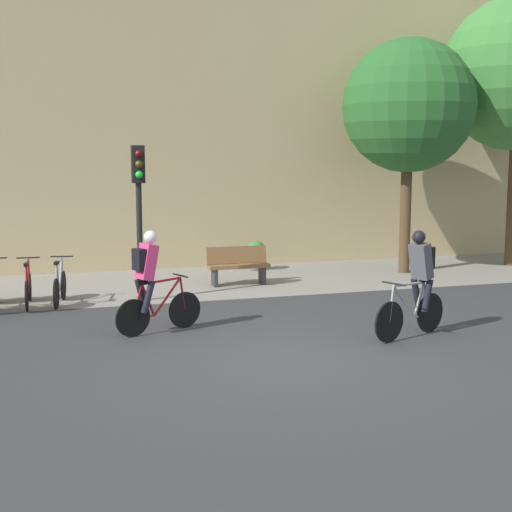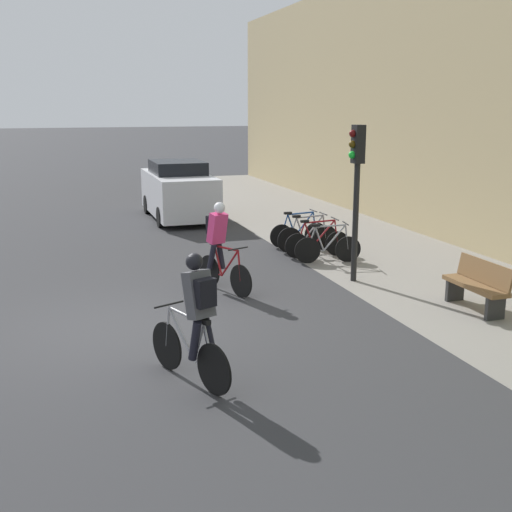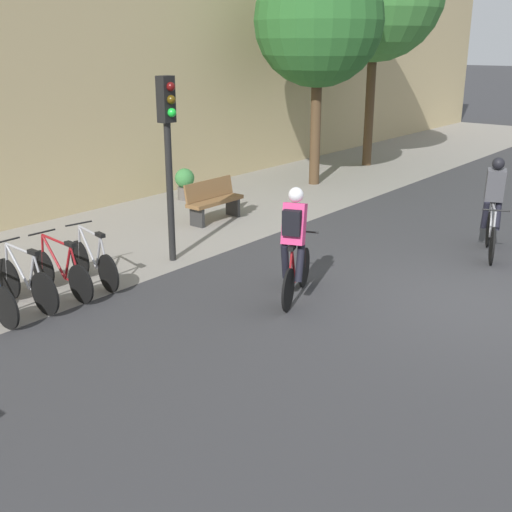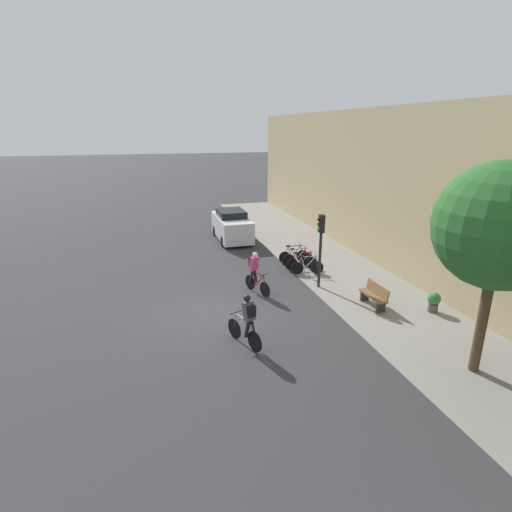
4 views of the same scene
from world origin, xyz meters
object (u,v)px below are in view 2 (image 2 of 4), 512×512
(parked_bike_1, at_px, (308,236))
(traffic_light_pole, at_px, (357,174))
(parked_bike_0, at_px, (299,232))
(cyclist_pink, at_px, (219,243))
(parked_bike_2, at_px, (317,242))
(parked_bike_3, at_px, (328,247))
(bench, at_px, (478,285))
(cyclist_grey, at_px, (196,317))
(parked_car, at_px, (179,191))

(parked_bike_1, height_order, traffic_light_pole, traffic_light_pole)
(parked_bike_0, bearing_deg, cyclist_pink, -42.47)
(parked_bike_2, height_order, parked_bike_3, parked_bike_3)
(parked_bike_1, xyz_separation_m, bench, (5.28, 1.09, 0.07))
(cyclist_grey, relative_size, parked_bike_3, 1.14)
(parked_bike_1, bearing_deg, traffic_light_pole, -2.93)
(parked_bike_0, distance_m, bench, 6.00)
(parked_car, bearing_deg, bench, 16.23)
(parked_bike_1, bearing_deg, parked_car, -159.75)
(cyclist_grey, relative_size, parked_bike_0, 1.13)
(parked_bike_1, bearing_deg, parked_bike_2, -0.15)
(parked_bike_3, bearing_deg, parked_bike_0, 180.00)
(parked_bike_3, bearing_deg, cyclist_pink, -64.73)
(parked_bike_1, xyz_separation_m, traffic_light_pole, (2.85, -0.15, 1.85))
(cyclist_pink, relative_size, parked_bike_3, 1.13)
(parked_bike_1, bearing_deg, bench, 11.68)
(traffic_light_pole, xyz_separation_m, bench, (2.44, 1.24, -1.78))
(cyclist_grey, distance_m, bench, 5.72)
(bench, bearing_deg, parked_bike_1, -168.32)
(cyclist_grey, height_order, parked_bike_1, cyclist_grey)
(parked_bike_2, height_order, traffic_light_pole, traffic_light_pole)
(traffic_light_pole, bearing_deg, cyclist_pink, -94.52)
(cyclist_grey, distance_m, parked_bike_0, 8.69)
(cyclist_pink, distance_m, parked_bike_3, 3.32)
(cyclist_pink, bearing_deg, parked_bike_3, 115.27)
(parked_bike_1, height_order, bench, parked_bike_1)
(cyclist_pink, bearing_deg, parked_car, 174.21)
(traffic_light_pole, height_order, parked_car, traffic_light_pole)
(parked_bike_2, xyz_separation_m, parked_bike_3, (0.61, 0.00, 0.00))
(cyclist_grey, xyz_separation_m, parked_bike_1, (-6.87, 4.38, -0.55))
(parked_bike_1, bearing_deg, cyclist_pink, -48.47)
(parked_bike_1, relative_size, traffic_light_pole, 0.50)
(parked_bike_3, height_order, parked_car, parked_car)
(bench, bearing_deg, cyclist_pink, -123.27)
(cyclist_pink, bearing_deg, cyclist_grey, -18.49)
(parked_bike_3, bearing_deg, traffic_light_pole, -5.11)
(cyclist_pink, height_order, parked_bike_1, cyclist_pink)
(cyclist_pink, distance_m, parked_bike_1, 4.00)
(cyclist_grey, relative_size, parked_bike_2, 1.08)
(parked_bike_3, bearing_deg, parked_bike_2, -179.89)
(cyclist_pink, relative_size, traffic_light_pole, 0.55)
(cyclist_grey, bearing_deg, traffic_light_pole, 133.53)
(parked_bike_2, distance_m, parked_car, 6.71)
(cyclist_pink, height_order, cyclist_grey, cyclist_grey)
(traffic_light_pole, distance_m, bench, 3.26)
(cyclist_pink, relative_size, parked_bike_0, 1.12)
(cyclist_pink, height_order, parked_bike_2, cyclist_pink)
(cyclist_grey, bearing_deg, cyclist_pink, 161.51)
(cyclist_pink, height_order, traffic_light_pole, traffic_light_pole)
(traffic_light_pole, bearing_deg, parked_bike_0, 177.60)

